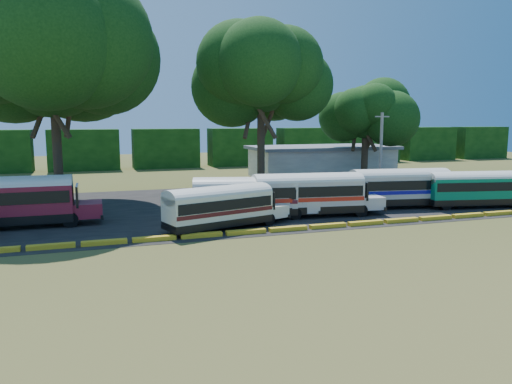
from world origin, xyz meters
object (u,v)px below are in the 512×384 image
object	(u,v)px
bus_red	(8,199)
bus_white_red	(310,192)
tree_west	(52,54)
bus_teal	(474,187)
bus_cream_west	(221,205)

from	to	relation	value
bus_red	bus_white_red	bearing A→B (deg)	-6.87
bus_red	tree_west	distance (m)	14.75
bus_teal	bus_cream_west	bearing A→B (deg)	-165.58
bus_white_red	bus_teal	size ratio (longest dim) A/B	1.08
bus_red	bus_teal	distance (m)	36.84
bus_white_red	tree_west	world-z (taller)	tree_west
bus_red	bus_white_red	distance (m)	21.87
bus_cream_west	bus_white_red	bearing A→B (deg)	0.33
bus_cream_west	bus_teal	xyz separation A→B (m)	(22.71, 1.50, 0.08)
bus_red	bus_cream_west	bearing A→B (deg)	-19.60
bus_cream_west	tree_west	world-z (taller)	tree_west
bus_white_red	bus_teal	world-z (taller)	bus_white_red
bus_teal	tree_west	bearing A→B (deg)	169.69
bus_red	bus_cream_west	size ratio (longest dim) A/B	1.16
bus_white_red	tree_west	xyz separation A→B (m)	(-18.91, 12.16, 11.16)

